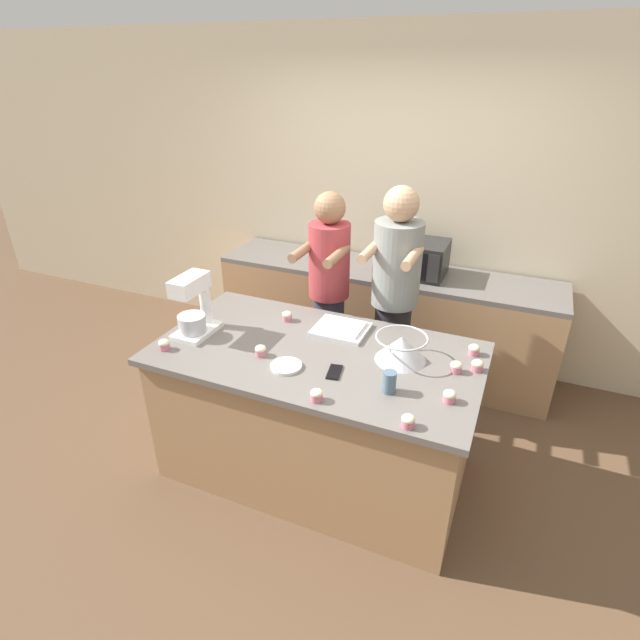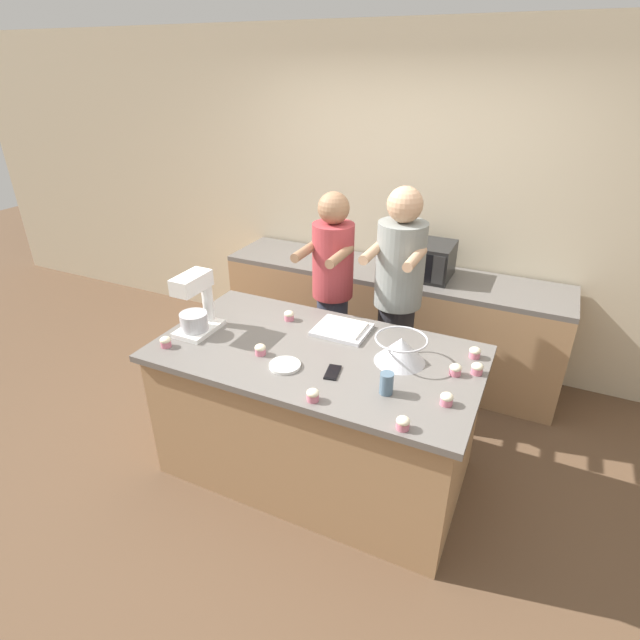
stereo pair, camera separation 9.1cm
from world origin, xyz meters
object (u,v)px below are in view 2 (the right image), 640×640
object	(u,v)px
stand_mixer	(196,307)
cupcake_5	(166,342)
mixing_bowl	(401,349)
cupcake_0	(313,395)
drinking_glass	(387,383)
person_left	(332,297)
cupcake_7	(477,368)
small_plate	(285,365)
cupcake_2	(260,349)
cupcake_3	(403,423)
microwave_oven	(424,259)
baking_tray	(342,329)
cupcake_6	(447,399)
cupcake_1	(475,352)
cupcake_8	(455,369)
person_right	(397,305)
cupcake_4	(289,315)

from	to	relation	value
stand_mixer	cupcake_5	world-z (taller)	stand_mixer
mixing_bowl	cupcake_0	world-z (taller)	mixing_bowl
drinking_glass	cupcake_5	world-z (taller)	drinking_glass
person_left	cupcake_7	distance (m)	1.28
small_plate	cupcake_2	bearing A→B (deg)	163.57
mixing_bowl	drinking_glass	xyz separation A→B (m)	(0.03, -0.32, -0.02)
person_left	cupcake_3	world-z (taller)	person_left
cupcake_0	cupcake_2	distance (m)	0.54
microwave_oven	small_plate	size ratio (longest dim) A/B	2.50
person_left	baking_tray	bearing A→B (deg)	-59.52
microwave_oven	cupcake_6	world-z (taller)	microwave_oven
drinking_glass	cupcake_1	world-z (taller)	drinking_glass
stand_mixer	drinking_glass	bearing A→B (deg)	-5.60
stand_mixer	cupcake_7	bearing A→B (deg)	8.73
microwave_oven	cupcake_7	world-z (taller)	microwave_oven
person_left	cupcake_0	distance (m)	1.27
drinking_glass	cupcake_8	size ratio (longest dim) A/B	1.81
cupcake_3	small_plate	bearing A→B (deg)	163.03
small_plate	cupcake_1	distance (m)	1.09
person_left	mixing_bowl	world-z (taller)	person_left
cupcake_3	microwave_oven	bearing A→B (deg)	102.35
person_right	microwave_oven	distance (m)	0.66
mixing_bowl	cupcake_8	world-z (taller)	mixing_bowl
mixing_bowl	cupcake_2	world-z (taller)	mixing_bowl
cupcake_3	mixing_bowl	bearing A→B (deg)	108.58
person_right	cupcake_0	distance (m)	1.20
baking_tray	cupcake_5	size ratio (longest dim) A/B	5.09
cupcake_8	cupcake_0	bearing A→B (deg)	-137.94
person_left	stand_mixer	world-z (taller)	person_left
drinking_glass	small_plate	xyz separation A→B (m)	(-0.59, -0.01, -0.05)
baking_tray	cupcake_0	world-z (taller)	cupcake_0
person_left	drinking_glass	bearing A→B (deg)	-53.00
cupcake_2	cupcake_7	world-z (taller)	same
person_right	cupcake_8	xyz separation A→B (m)	(0.54, -0.66, 0.01)
cupcake_0	person_right	bearing A→B (deg)	87.23
cupcake_4	cupcake_5	xyz separation A→B (m)	(-0.50, -0.62, 0.00)
baking_tray	cupcake_1	distance (m)	0.81
cupcake_4	small_plate	bearing A→B (deg)	-63.96
cupcake_5	cupcake_7	world-z (taller)	same
stand_mixer	microwave_oven	world-z (taller)	stand_mixer
cupcake_4	cupcake_6	distance (m)	1.23
stand_mixer	mixing_bowl	bearing A→B (deg)	8.98
cupcake_7	cupcake_2	bearing A→B (deg)	-164.19
cupcake_6	cupcake_8	xyz separation A→B (m)	(-0.02, 0.28, 0.00)
cupcake_4	cupcake_7	xyz separation A→B (m)	(1.23, -0.12, 0.00)
mixing_bowl	cupcake_1	bearing A→B (deg)	30.73
small_plate	cupcake_5	bearing A→B (deg)	-171.76
cupcake_3	cupcake_7	distance (m)	0.66
cupcake_4	mixing_bowl	bearing A→B (deg)	-12.51
cupcake_5	cupcake_3	bearing A→B (deg)	-4.58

